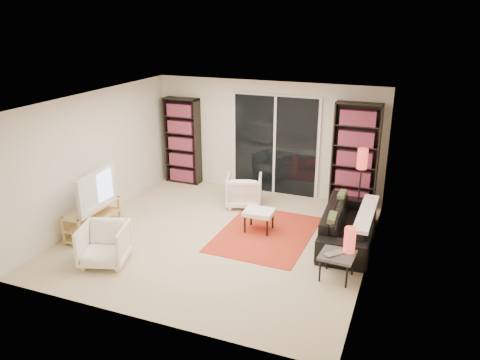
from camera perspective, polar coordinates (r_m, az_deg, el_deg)
name	(u,v)px	position (r m, az deg, el deg)	size (l,w,h in m)	color
floor	(221,237)	(8.27, -2.39, -6.98)	(5.00, 5.00, 0.00)	#C7B692
wall_back	(267,137)	(10.04, 3.28, 5.20)	(5.00, 0.02, 2.40)	silver
wall_front	(135,235)	(5.78, -12.64, -6.56)	(5.00, 0.02, 2.40)	silver
wall_left	(96,157)	(9.07, -17.13, 2.74)	(0.02, 5.00, 2.40)	silver
wall_right	(374,192)	(7.22, 15.97, -1.46)	(0.02, 5.00, 2.40)	silver
ceiling	(218,101)	(7.51, -2.65, 9.62)	(5.00, 5.00, 0.02)	white
sliding_door	(275,146)	(9.99, 4.29, 4.21)	(1.92, 0.08, 2.16)	white
bookshelf_left	(183,141)	(10.70, -7.02, 4.75)	(0.80, 0.30, 1.95)	black
bookshelf_right	(355,156)	(9.53, 13.86, 2.90)	(0.90, 0.30, 2.10)	black
tv_stand	(93,219)	(8.73, -17.47, -4.54)	(0.38, 1.20, 0.50)	#E9C07B
tv	(91,189)	(8.50, -17.76, -1.05)	(1.16, 0.15, 0.67)	black
rug	(266,234)	(8.38, 3.14, -6.55)	(1.57, 2.12, 0.01)	#B4301A
sofa	(349,224)	(8.23, 13.14, -5.29)	(2.09, 0.82, 0.61)	black
armchair_back	(244,191)	(9.46, 0.50, -1.29)	(0.69, 0.71, 0.64)	white
armchair_front	(104,244)	(7.63, -16.22, -7.53)	(0.69, 0.71, 0.65)	white
ottoman	(259,213)	(8.36, 2.34, -4.07)	(0.53, 0.43, 0.40)	white
side_table	(337,257)	(7.06, 11.78, -9.14)	(0.52, 0.52, 0.40)	#3F3F44
laptop	(336,255)	(6.99, 11.66, -8.93)	(0.31, 0.20, 0.02)	silver
table_lamp	(350,240)	(7.05, 13.22, -7.12)	(0.17, 0.17, 0.38)	red
floor_lamp	(362,166)	(8.83, 14.61, 1.65)	(0.21, 0.21, 1.40)	black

